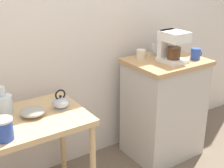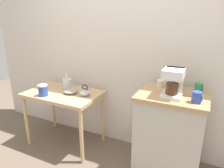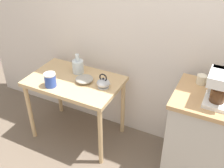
% 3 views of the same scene
% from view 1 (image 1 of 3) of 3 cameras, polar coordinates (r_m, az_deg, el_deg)
% --- Properties ---
extents(back_wall, '(4.40, 0.10, 2.80)m').
position_cam_1_polar(back_wall, '(2.66, -4.86, 14.47)').
color(back_wall, silver).
rests_on(back_wall, ground_plane).
extents(wooden_table, '(0.93, 0.59, 0.72)m').
position_cam_1_polar(wooden_table, '(2.25, -16.41, -8.37)').
color(wooden_table, tan).
rests_on(wooden_table, ground_plane).
extents(kitchen_counter, '(0.65, 0.53, 0.92)m').
position_cam_1_polar(kitchen_counter, '(2.93, 9.24, -4.24)').
color(kitchen_counter, '#BCB7AD').
rests_on(kitchen_counter, ground_plane).
extents(bowl_stoneware, '(0.17, 0.17, 0.06)m').
position_cam_1_polar(bowl_stoneware, '(2.24, -14.11, -4.85)').
color(bowl_stoneware, '#9E998C').
rests_on(bowl_stoneware, wooden_table).
extents(teakettle, '(0.15, 0.13, 0.15)m').
position_cam_1_polar(teakettle, '(2.29, -9.17, -3.27)').
color(teakettle, '#B2B5BA').
rests_on(teakettle, wooden_table).
extents(glass_carafe_vase, '(0.12, 0.12, 0.21)m').
position_cam_1_polar(glass_carafe_vase, '(2.29, -18.88, -3.51)').
color(glass_carafe_vase, silver).
rests_on(glass_carafe_vase, wooden_table).
extents(canister_enamel, '(0.11, 0.11, 0.14)m').
position_cam_1_polar(canister_enamel, '(1.98, -18.89, -7.71)').
color(canister_enamel, '#2D4CAD').
rests_on(canister_enamel, wooden_table).
extents(coffee_maker, '(0.18, 0.22, 0.26)m').
position_cam_1_polar(coffee_maker, '(2.70, 10.69, 6.92)').
color(coffee_maker, white).
rests_on(coffee_maker, kitchen_counter).
extents(mug_blue, '(0.09, 0.08, 0.10)m').
position_cam_1_polar(mug_blue, '(2.82, 14.82, 5.28)').
color(mug_blue, '#2D4CAD').
rests_on(mug_blue, kitchen_counter).
extents(mug_small_cream, '(0.09, 0.08, 0.08)m').
position_cam_1_polar(mug_small_cream, '(2.77, 5.28, 5.40)').
color(mug_small_cream, beige).
rests_on(mug_small_cream, kitchen_counter).
extents(mug_tall_green, '(0.08, 0.08, 0.09)m').
position_cam_1_polar(mug_tall_green, '(3.01, 10.69, 6.56)').
color(mug_tall_green, '#338C4C').
rests_on(mug_tall_green, kitchen_counter).
extents(table_clock, '(0.10, 0.05, 0.11)m').
position_cam_1_polar(table_clock, '(2.88, 7.92, 6.17)').
color(table_clock, '#B2B5BA').
rests_on(table_clock, kitchen_counter).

